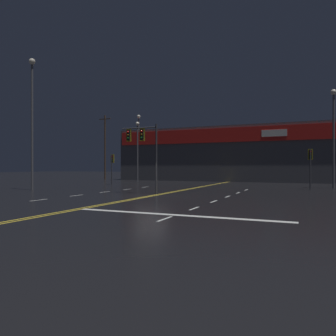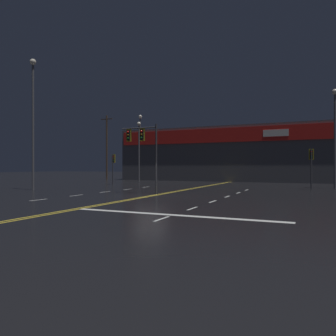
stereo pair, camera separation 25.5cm
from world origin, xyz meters
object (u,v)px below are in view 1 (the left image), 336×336
object	(u,v)px
traffic_signal_median	(142,141)
traffic_signal_corner_northeast	(310,160)
streetlight_near_left	(138,143)
streetlight_far_left	(334,125)
streetlight_near_right	(32,109)
streetlight_far_right	(139,139)
traffic_signal_corner_northwest	(112,162)

from	to	relation	value
traffic_signal_median	traffic_signal_corner_northeast	bearing A→B (deg)	39.82
traffic_signal_corner_northeast	streetlight_near_left	distance (m)	24.25
streetlight_near_left	streetlight_far_left	size ratio (longest dim) A/B	0.89
streetlight_near_left	streetlight_near_right	size ratio (longest dim) A/B	0.72
streetlight_far_left	streetlight_far_right	xyz separation A→B (m)	(-26.95, 9.97, 0.38)
traffic_signal_corner_northeast	traffic_signal_corner_northwest	bearing A→B (deg)	-179.08
traffic_signal_corner_northwest	streetlight_far_right	xyz separation A→B (m)	(-3.54, 12.91, 3.88)
traffic_signal_median	traffic_signal_corner_northeast	size ratio (longest dim) A/B	1.45
streetlight_far_right	streetlight_near_left	bearing A→B (deg)	-63.18
traffic_signal_median	streetlight_far_left	bearing A→B (deg)	41.84
traffic_signal_corner_northeast	streetlight_far_right	world-z (taller)	streetlight_far_right
streetlight_far_left	traffic_signal_median	bearing A→B (deg)	-138.16
traffic_signal_median	streetlight_far_left	distance (m)	19.17
traffic_signal_corner_northeast	streetlight_far_left	world-z (taller)	streetlight_far_left
traffic_signal_median	traffic_signal_corner_northeast	distance (m)	15.86
traffic_signal_corner_northeast	traffic_signal_corner_northwest	xyz separation A→B (m)	(-21.35, -0.34, -0.14)
streetlight_near_right	streetlight_far_left	xyz separation A→B (m)	(25.05, 13.39, -1.22)
traffic_signal_corner_northwest	streetlight_near_left	distance (m)	9.09
traffic_signal_corner_northeast	streetlight_far_right	distance (m)	28.13
traffic_signal_corner_northwest	streetlight_far_left	world-z (taller)	streetlight_far_left
streetlight_near_left	streetlight_far_left	xyz separation A→B (m)	(24.73, -5.58, 0.60)
streetlight_near_right	streetlight_far_right	xyz separation A→B (m)	(-1.90, 23.35, -0.84)
traffic_signal_corner_northwest	streetlight_near_left	size ratio (longest dim) A/B	0.42
traffic_signal_median	streetlight_near_right	size ratio (longest dim) A/B	0.46
streetlight_near_right	streetlight_far_right	bearing A→B (deg)	94.65
streetlight_near_right	streetlight_far_left	world-z (taller)	streetlight_near_right
traffic_signal_median	traffic_signal_corner_northwest	distance (m)	13.51
traffic_signal_corner_northeast	streetlight_near_left	xyz separation A→B (m)	(-22.66, 8.17, 2.77)
streetlight_near_left	streetlight_near_right	bearing A→B (deg)	-90.97
streetlight_near_left	streetlight_far_right	size ratio (longest dim) A/B	0.83
streetlight_near_left	streetlight_near_right	xyz separation A→B (m)	(-0.32, -18.96, 1.82)
traffic_signal_median	traffic_signal_corner_northwest	bearing A→B (deg)	133.28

